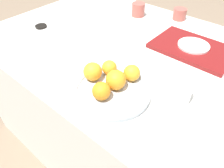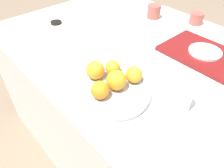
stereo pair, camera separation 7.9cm
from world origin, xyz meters
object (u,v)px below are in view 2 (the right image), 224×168
(orange_0, at_px, (116,80))
(side_plate, at_px, (205,52))
(serving_tray, at_px, (204,54))
(orange_1, at_px, (100,90))
(orange_4, at_px, (113,67))
(orange_2, at_px, (134,75))
(water_glass, at_px, (182,96))
(soy_dish, at_px, (56,23))
(cup_1, at_px, (154,11))
(fruit_platter, at_px, (112,91))
(cup_0, at_px, (196,18))
(orange_3, at_px, (95,70))

(orange_0, xyz_separation_m, side_plate, (0.09, 0.47, -0.03))
(serving_tray, distance_m, side_plate, 0.02)
(orange_1, height_order, orange_4, orange_1)
(orange_2, bearing_deg, orange_1, -96.83)
(orange_1, xyz_separation_m, orange_4, (-0.07, 0.12, -0.00))
(orange_2, distance_m, serving_tray, 0.40)
(orange_1, distance_m, side_plate, 0.55)
(orange_0, distance_m, orange_2, 0.08)
(water_glass, height_order, soy_dish, water_glass)
(orange_2, bearing_deg, orange_0, -101.33)
(orange_2, distance_m, cup_1, 0.65)
(fruit_platter, distance_m, cup_1, 0.73)
(fruit_platter, bearing_deg, cup_0, 99.16)
(water_glass, distance_m, soy_dish, 0.88)
(side_plate, bearing_deg, cup_1, 160.84)
(orange_1, xyz_separation_m, water_glass, (0.21, 0.18, 0.01))
(fruit_platter, distance_m, side_plate, 0.50)
(water_glass, xyz_separation_m, soy_dish, (-0.87, 0.03, -0.05))
(orange_1, xyz_separation_m, serving_tray, (0.10, 0.55, -0.04))
(orange_3, height_order, cup_1, orange_3)
(fruit_platter, distance_m, orange_4, 0.11)
(orange_2, height_order, water_glass, water_glass)
(orange_3, bearing_deg, soy_dish, 164.87)
(orange_2, xyz_separation_m, cup_0, (-0.14, 0.66, -0.02))
(orange_3, relative_size, cup_1, 0.91)
(soy_dish, bearing_deg, cup_1, 56.25)
(orange_2, relative_size, cup_0, 0.84)
(orange_1, relative_size, serving_tray, 0.18)
(orange_0, relative_size, orange_2, 1.16)
(orange_4, bearing_deg, orange_2, 17.35)
(orange_0, height_order, orange_3, orange_0)
(orange_0, xyz_separation_m, cup_0, (-0.12, 0.74, -0.03))
(orange_0, distance_m, side_plate, 0.48)
(serving_tray, bearing_deg, orange_3, -111.54)
(orange_2, bearing_deg, cup_0, 101.87)
(fruit_platter, bearing_deg, orange_1, -91.50)
(orange_1, distance_m, cup_0, 0.83)
(water_glass, height_order, cup_1, water_glass)
(side_plate, height_order, cup_1, cup_1)
(fruit_platter, bearing_deg, orange_4, 136.76)
(fruit_platter, xyz_separation_m, orange_4, (-0.07, 0.07, 0.04))
(orange_1, height_order, soy_dish, orange_1)
(cup_1, bearing_deg, soy_dish, -123.75)
(orange_3, height_order, serving_tray, orange_3)
(water_glass, bearing_deg, cup_1, 136.91)
(water_glass, relative_size, cup_0, 1.53)
(side_plate, relative_size, cup_0, 1.93)
(orange_0, xyz_separation_m, orange_4, (-0.07, 0.05, -0.01))
(fruit_platter, bearing_deg, orange_3, 179.26)
(orange_2, xyz_separation_m, orange_4, (-0.09, -0.03, -0.00))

